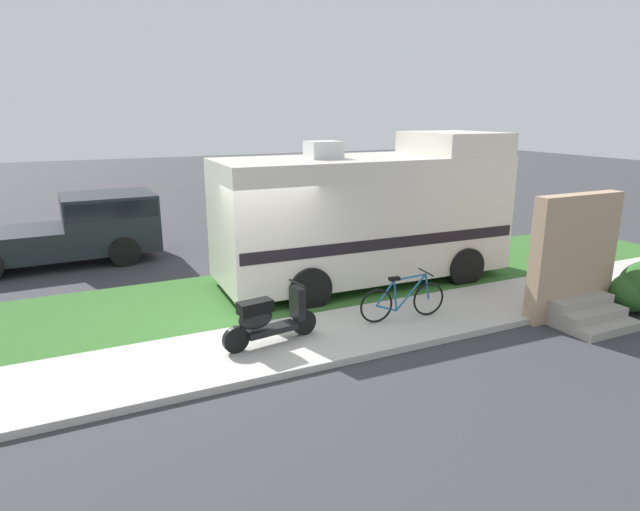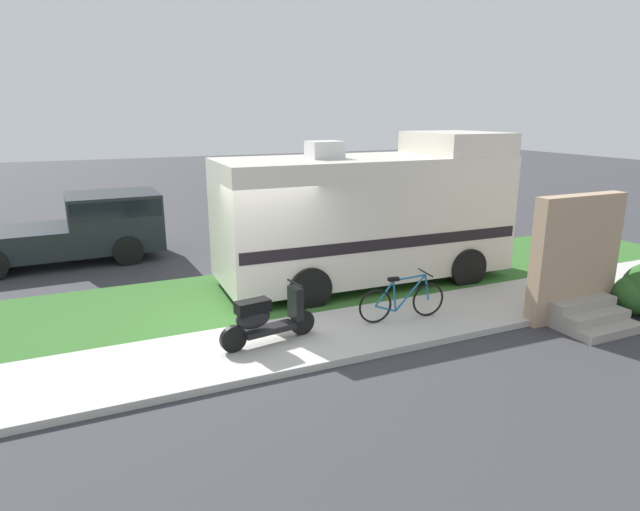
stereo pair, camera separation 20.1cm
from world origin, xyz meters
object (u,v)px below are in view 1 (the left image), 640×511
Objects in this scene: scooter at (267,318)px; motorhome_rv at (367,214)px; bicycle at (403,300)px; bottle_green at (561,281)px; pickup_truck_near at (77,227)px.

motorhome_rv is at bearing 37.07° from scooter.
scooter is 1.00× the size of bicycle.
bottle_green is at bearing 1.06° from scooter.
motorhome_rv reaches higher than bicycle.
motorhome_rv is 4.55m from bottle_green.
pickup_truck_near reaches higher than scooter.
motorhome_rv reaches higher than scooter.
motorhome_rv is 1.28× the size of pickup_truck_near.
bicycle is at bearing -54.18° from pickup_truck_near.
pickup_truck_near is (-5.29, 7.33, 0.45)m from bicycle.
motorhome_rv is 3.84× the size of bicycle.
scooter is at bearing -70.16° from pickup_truck_near.
bottle_green is (4.30, 0.14, -0.26)m from bicycle.
scooter reaches higher than bicycle.
pickup_truck_near is 12.00m from bottle_green.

